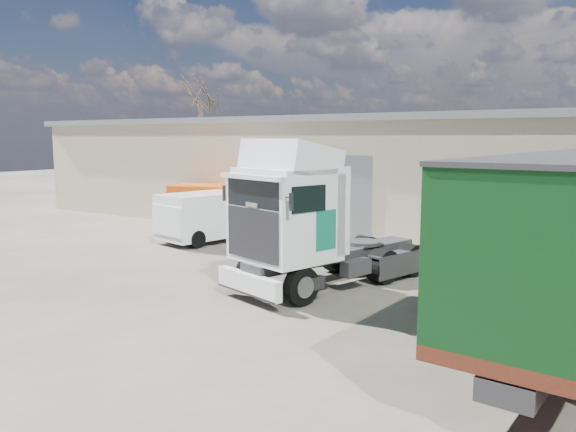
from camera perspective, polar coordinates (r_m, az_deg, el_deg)
The scene contains 6 objects.
ground at distance 15.10m, azimuth -7.58°, elevation -8.75°, with size 120.00×120.00×0.00m, color black.
warehouse at distance 31.12m, azimuth 3.05°, elevation 4.88°, with size 30.60×12.60×5.42m.
bare_tree at distance 41.53m, azimuth -8.91°, elevation 12.83°, with size 4.00×4.00×9.60m.
tractor_unit at distance 15.88m, azimuth 1.95°, elevation -1.16°, with size 4.11×6.73×4.30m.
panel_van at distance 23.92m, azimuth -7.66°, elevation 0.03°, with size 3.01×5.31×2.04m.
orange_skip at distance 26.72m, azimuth -8.23°, elevation 0.57°, with size 3.88×3.03×2.12m.
Camera 1 is at (9.41, -10.98, 4.32)m, focal length 35.00 mm.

